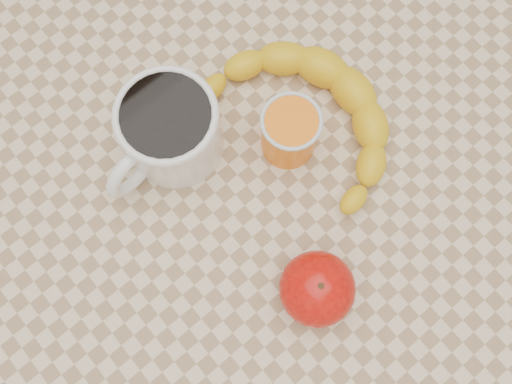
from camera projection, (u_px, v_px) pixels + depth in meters
ground at (256, 270)px, 1.37m from camera, size 3.00×3.00×0.00m
table at (256, 212)px, 0.72m from camera, size 0.80×0.80×0.75m
coffee_mug at (169, 130)px, 0.60m from camera, size 0.16×0.12×0.09m
orange_juice_glass at (290, 132)px, 0.61m from camera, size 0.07×0.07×0.08m
apple at (317, 289)px, 0.58m from camera, size 0.10×0.10×0.07m
banana at (310, 118)px, 0.64m from camera, size 0.19×0.28×0.04m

